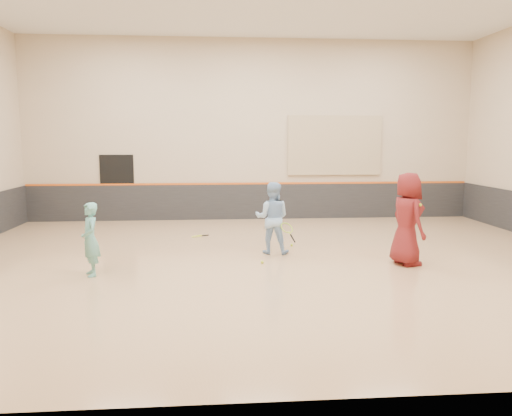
{
  "coord_description": "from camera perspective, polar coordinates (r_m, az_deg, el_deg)",
  "views": [
    {
      "loc": [
        -1.23,
        -10.82,
        2.7
      ],
      "look_at": [
        -0.33,
        0.4,
        1.15
      ],
      "focal_mm": 35.0,
      "sensor_mm": 36.0,
      "label": 1
    }
  ],
  "objects": [
    {
      "name": "acoustic_panel",
      "position": [
        17.25,
        8.98,
        7.09
      ],
      "size": [
        3.2,
        0.08,
        2.0
      ],
      "primitive_type": "cube",
      "color": "tan",
      "rests_on": "wall_back"
    },
    {
      "name": "accent_stripe",
      "position": [
        16.89,
        -0.41,
        2.82
      ],
      "size": [
        14.9,
        0.03,
        0.06
      ],
      "primitive_type": "cube",
      "color": "#D85914",
      "rests_on": "wall_back"
    },
    {
      "name": "instructor",
      "position": [
        11.85,
        1.86,
        -1.14
      ],
      "size": [
        0.95,
        0.82,
        1.71
      ],
      "primitive_type": "imported",
      "rotation": [
        0.0,
        0.0,
        2.91
      ],
      "color": "#9BC3EF",
      "rests_on": "floor"
    },
    {
      "name": "spare_racket",
      "position": [
        14.07,
        -6.81,
        -2.98
      ],
      "size": [
        0.69,
        0.69,
        0.14
      ],
      "primitive_type": null,
      "color": "#C5D92F",
      "rests_on": "floor"
    },
    {
      "name": "ball_under_racket",
      "position": [
        10.98,
        0.71,
        -6.21
      ],
      "size": [
        0.07,
        0.07,
        0.07
      ],
      "primitive_type": "sphere",
      "color": "#CFE735",
      "rests_on": "floor"
    },
    {
      "name": "wainscot_back",
      "position": [
        16.97,
        -0.41,
        0.74
      ],
      "size": [
        14.9,
        0.04,
        1.2
      ],
      "primitive_type": "cube",
      "color": "#232326",
      "rests_on": "floor"
    },
    {
      "name": "ball_beside_spare",
      "position": [
        12.76,
        4.1,
        -4.24
      ],
      "size": [
        0.07,
        0.07,
        0.07
      ],
      "primitive_type": "sphere",
      "color": "#C0DE33",
      "rests_on": "floor"
    },
    {
      "name": "doorway",
      "position": [
        17.19,
        -15.56,
        2.22
      ],
      "size": [
        1.1,
        0.05,
        2.2
      ],
      "primitive_type": "cube",
      "color": "black",
      "rests_on": "floor"
    },
    {
      "name": "held_racket",
      "position": [
        11.65,
        3.53,
        -2.28
      ],
      "size": [
        0.53,
        0.53,
        0.5
      ],
      "primitive_type": null,
      "color": "#A7D42E",
      "rests_on": "instructor"
    },
    {
      "name": "girl",
      "position": [
        10.43,
        -18.4,
        -3.43
      ],
      "size": [
        0.54,
        0.63,
        1.47
      ],
      "primitive_type": "imported",
      "rotation": [
        0.0,
        0.0,
        -1.15
      ],
      "color": "#6AB7AE",
      "rests_on": "floor"
    },
    {
      "name": "young_man",
      "position": [
        11.23,
        16.9,
        -1.2
      ],
      "size": [
        0.81,
        1.08,
        2.0
      ],
      "primitive_type": "imported",
      "rotation": [
        0.0,
        0.0,
        1.76
      ],
      "color": "maroon",
      "rests_on": "floor"
    },
    {
      "name": "ball_in_hand",
      "position": [
        11.02,
        18.27,
        0.34
      ],
      "size": [
        0.07,
        0.07,
        0.07
      ],
      "primitive_type": "sphere",
      "color": "#BACD2F",
      "rests_on": "young_man"
    },
    {
      "name": "room",
      "position": [
        11.05,
        1.85,
        -1.99
      ],
      "size": [
        15.04,
        12.04,
        6.22
      ],
      "color": "tan",
      "rests_on": "ground"
    }
  ]
}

